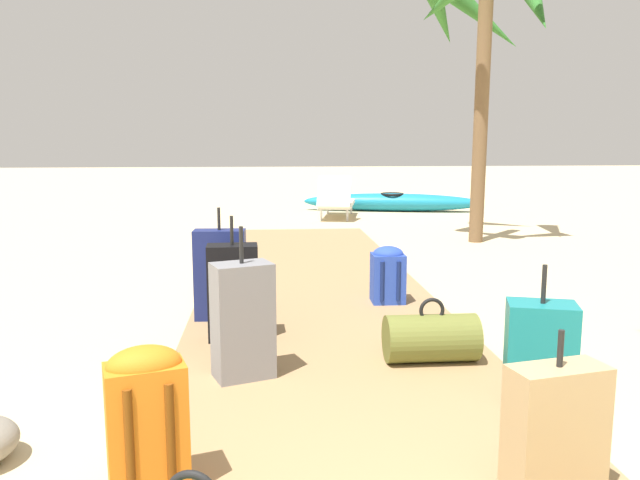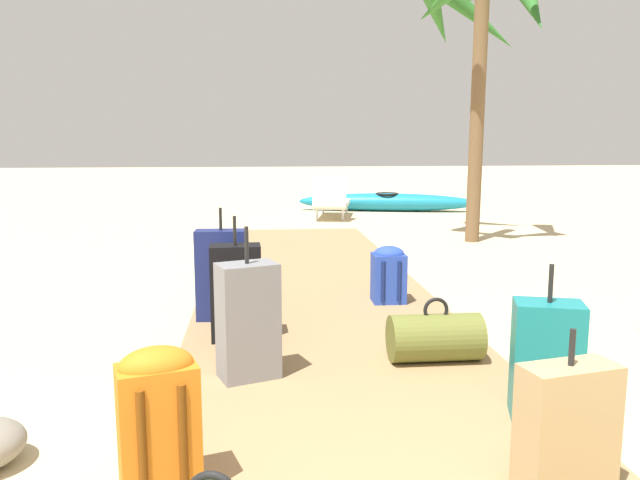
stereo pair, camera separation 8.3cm
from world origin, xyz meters
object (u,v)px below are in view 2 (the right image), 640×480
object	(u,v)px
suitcase_grey	(248,321)
suitcase_black	(236,292)
palm_tree_far_right	(478,20)
backpack_blue	(389,273)
duffel_bag_olive	(435,337)
backpack_orange	(158,417)
suitcase_teal	(546,360)
kayak	(387,202)
lounge_chair	(332,201)
suitcase_navy	(222,275)
suitcase_tan	(567,430)

from	to	relation	value
suitcase_grey	suitcase_black	bearing A→B (deg)	97.16
palm_tree_far_right	backpack_blue	bearing A→B (deg)	-118.79
backpack_blue	duffel_bag_olive	xyz separation A→B (m)	(-0.01, -1.49, -0.11)
suitcase_grey	suitcase_black	distance (m)	0.74
backpack_orange	suitcase_teal	world-z (taller)	suitcase_teal
backpack_orange	duffel_bag_olive	world-z (taller)	backpack_orange
duffel_bag_olive	palm_tree_far_right	bearing A→B (deg)	68.61
kayak	lounge_chair	bearing A→B (deg)	-139.99
suitcase_navy	suitcase_grey	size ratio (longest dim) A/B	0.97
suitcase_black	palm_tree_far_right	distance (m)	6.23
suitcase_navy	lounge_chair	world-z (taller)	suitcase_navy
suitcase_teal	suitcase_black	size ratio (longest dim) A/B	0.90
suitcase_navy	suitcase_black	world-z (taller)	suitcase_navy
suitcase_tan	suitcase_teal	bearing A→B (deg)	70.67
backpack_orange	kayak	world-z (taller)	backpack_orange
suitcase_black	duffel_bag_olive	distance (m)	1.41
suitcase_teal	suitcase_tan	distance (m)	0.74
duffel_bag_olive	suitcase_teal	bearing A→B (deg)	-69.51
suitcase_teal	suitcase_tan	world-z (taller)	suitcase_teal
suitcase_black	suitcase_navy	bearing A→B (deg)	103.29
suitcase_navy	kayak	world-z (taller)	suitcase_navy
backpack_orange	suitcase_grey	world-z (taller)	suitcase_grey
palm_tree_far_right	kayak	xyz separation A→B (m)	(-0.41, 4.01, -2.94)
backpack_blue	suitcase_tan	bearing A→B (deg)	-88.71
backpack_orange	suitcase_teal	bearing A→B (deg)	15.40
suitcase_navy	lounge_chair	size ratio (longest dim) A/B	0.55
suitcase_black	kayak	size ratio (longest dim) A/B	0.24
suitcase_navy	lounge_chair	bearing A→B (deg)	76.19
backpack_blue	kayak	xyz separation A→B (m)	(1.59, 7.63, -0.15)
duffel_bag_olive	suitcase_tan	bearing A→B (deg)	-87.10
suitcase_navy	duffel_bag_olive	bearing A→B (deg)	-38.11
suitcase_grey	duffel_bag_olive	world-z (taller)	suitcase_grey
backpack_orange	suitcase_black	xyz separation A→B (m)	(0.25, 1.95, 0.02)
backpack_blue	suitcase_teal	distance (m)	2.38
backpack_orange	suitcase_tan	world-z (taller)	suitcase_tan
suitcase_black	duffel_bag_olive	world-z (taller)	suitcase_black
suitcase_teal	duffel_bag_olive	bearing A→B (deg)	110.49
backpack_blue	suitcase_teal	bearing A→B (deg)	-82.43
suitcase_tan	backpack_orange	bearing A→B (deg)	173.38
suitcase_black	backpack_blue	bearing A→B (deg)	35.39
backpack_orange	lounge_chair	world-z (taller)	lounge_chair
suitcase_navy	backpack_orange	world-z (taller)	suitcase_navy
suitcase_grey	suitcase_teal	world-z (taller)	suitcase_grey
backpack_orange	suitcase_teal	xyz separation A→B (m)	(1.85, 0.51, -0.02)
backpack_blue	suitcase_black	world-z (taller)	suitcase_black
suitcase_tan	suitcase_black	bearing A→B (deg)	122.46
duffel_bag_olive	lounge_chair	bearing A→B (deg)	87.85
backpack_blue	lounge_chair	distance (m)	6.55
backpack_blue	kayak	bearing A→B (deg)	78.27
backpack_orange	duffel_bag_olive	size ratio (longest dim) A/B	1.03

